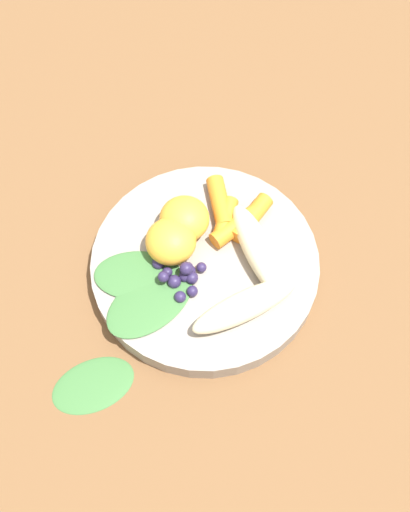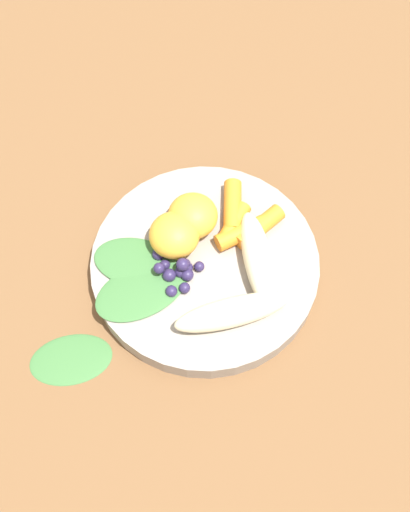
# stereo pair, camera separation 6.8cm
# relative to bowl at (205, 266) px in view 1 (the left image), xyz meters

# --- Properties ---
(ground_plane) EXTENTS (2.40, 2.40, 0.00)m
(ground_plane) POSITION_rel_bowl_xyz_m (0.00, 0.00, -0.01)
(ground_plane) COLOR brown
(bowl) EXTENTS (0.25, 0.25, 0.02)m
(bowl) POSITION_rel_bowl_xyz_m (0.00, 0.00, 0.00)
(bowl) COLOR gray
(bowl) RESTS_ON ground_plane
(banana_peeled_left) EXTENTS (0.11, 0.10, 0.03)m
(banana_peeled_left) POSITION_rel_bowl_xyz_m (0.02, -0.05, 0.03)
(banana_peeled_left) COLOR beige
(banana_peeled_left) RESTS_ON bowl
(banana_peeled_right) EXTENTS (0.11, 0.11, 0.03)m
(banana_peeled_right) POSITION_rel_bowl_xyz_m (-0.04, -0.06, 0.03)
(banana_peeled_right) COLOR beige
(banana_peeled_right) RESTS_ON bowl
(orange_segment_near) EXTENTS (0.05, 0.05, 0.04)m
(orange_segment_near) POSITION_rel_bowl_xyz_m (-0.00, 0.04, 0.03)
(orange_segment_near) COLOR #F4A833
(orange_segment_near) RESTS_ON bowl
(orange_segment_far) EXTENTS (0.05, 0.05, 0.04)m
(orange_segment_far) POSITION_rel_bowl_xyz_m (0.03, 0.03, 0.03)
(orange_segment_far) COLOR #F4A833
(orange_segment_far) RESTS_ON bowl
(carrot_front) EXTENTS (0.06, 0.04, 0.02)m
(carrot_front) POSITION_rel_bowl_xyz_m (0.06, -0.03, 0.02)
(carrot_front) COLOR orange
(carrot_front) RESTS_ON bowl
(carrot_mid_left) EXTENTS (0.06, 0.05, 0.02)m
(carrot_mid_left) POSITION_rel_bowl_xyz_m (0.05, -0.02, 0.02)
(carrot_mid_left) COLOR orange
(carrot_mid_left) RESTS_ON bowl
(carrot_mid_right) EXTENTS (0.05, 0.02, 0.02)m
(carrot_mid_right) POSITION_rel_bowl_xyz_m (0.05, -0.01, 0.02)
(carrot_mid_right) COLOR orange
(carrot_mid_right) RESTS_ON bowl
(carrot_rear) EXTENTS (0.06, 0.05, 0.02)m
(carrot_rear) POSITION_rel_bowl_xyz_m (0.07, 0.01, 0.02)
(carrot_rear) COLOR orange
(carrot_rear) RESTS_ON bowl
(blueberry_pile) EXTENTS (0.05, 0.06, 0.03)m
(blueberry_pile) POSITION_rel_bowl_xyz_m (-0.03, 0.02, 0.02)
(blueberry_pile) COLOR #2D234C
(blueberry_pile) RESTS_ON bowl
(coconut_shred_patch) EXTENTS (0.05, 0.05, 0.00)m
(coconut_shred_patch) POSITION_rel_bowl_xyz_m (-0.03, 0.04, 0.01)
(coconut_shred_patch) COLOR white
(coconut_shred_patch) RESTS_ON bowl
(kale_leaf_left) EXTENTS (0.08, 0.11, 0.00)m
(kale_leaf_left) POSITION_rel_bowl_xyz_m (-0.04, 0.06, 0.01)
(kale_leaf_left) COLOR #3D7038
(kale_leaf_left) RESTS_ON bowl
(kale_leaf_right) EXTENTS (0.12, 0.11, 0.00)m
(kale_leaf_right) POSITION_rel_bowl_xyz_m (-0.07, 0.04, 0.01)
(kale_leaf_right) COLOR #3D7038
(kale_leaf_right) RESTS_ON bowl
(kale_leaf_stray) EXTENTS (0.10, 0.10, 0.01)m
(kale_leaf_stray) POSITION_rel_bowl_xyz_m (-0.16, 0.07, -0.01)
(kale_leaf_stray) COLOR #3D7038
(kale_leaf_stray) RESTS_ON ground_plane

